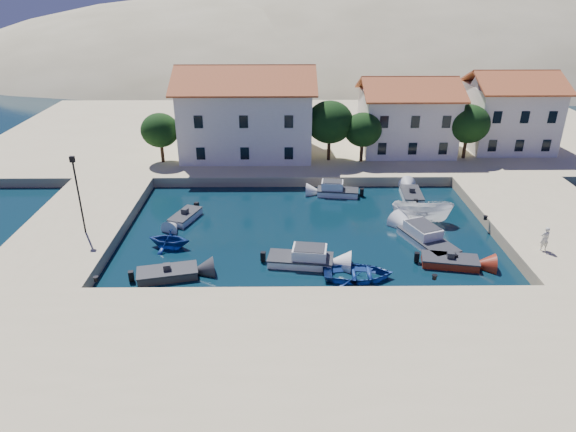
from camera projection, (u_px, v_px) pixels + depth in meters
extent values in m
plane|color=black|center=(314.00, 299.00, 33.52)|extent=(400.00, 400.00, 0.00)
cube|color=tan|center=(320.00, 354.00, 27.87)|extent=(52.00, 12.00, 1.00)
cube|color=tan|center=(554.00, 225.00, 42.56)|extent=(11.00, 20.00, 1.00)
cube|color=tan|center=(77.00, 227.00, 42.21)|extent=(8.00, 20.00, 1.00)
cube|color=tan|center=(313.00, 133.00, 67.80)|extent=(80.00, 36.00, 1.00)
ellipsoid|color=#958A65|center=(254.00, 134.00, 141.63)|extent=(198.00, 126.00, 72.00)
ellipsoid|color=#958A65|center=(400.00, 132.00, 162.27)|extent=(220.00, 176.00, 99.00)
cube|color=white|center=(247.00, 121.00, 56.87)|extent=(14.00, 9.00, 7.50)
pyramid|color=#A44E25|center=(245.00, 76.00, 54.83)|extent=(14.70, 9.45, 2.20)
cube|color=white|center=(406.00, 122.00, 58.14)|extent=(10.00, 8.00, 6.50)
pyramid|color=#A44E25|center=(410.00, 85.00, 56.40)|extent=(10.50, 8.40, 1.80)
cube|color=white|center=(508.00, 118.00, 59.05)|extent=(9.00, 8.00, 7.00)
pyramid|color=#A44E25|center=(515.00, 79.00, 57.20)|extent=(9.45, 8.40, 1.80)
cylinder|color=#382314|center=(162.00, 151.00, 55.12)|extent=(0.36, 0.36, 2.50)
ellipsoid|color=black|center=(160.00, 130.00, 54.17)|extent=(4.00, 4.00, 3.60)
cylinder|color=#382314|center=(329.00, 147.00, 55.63)|extent=(0.36, 0.36, 3.00)
ellipsoid|color=black|center=(330.00, 122.00, 54.49)|extent=(5.00, 5.00, 4.50)
cylinder|color=#382314|center=(362.00, 150.00, 55.31)|extent=(0.36, 0.36, 2.50)
ellipsoid|color=black|center=(363.00, 130.00, 54.36)|extent=(4.00, 4.00, 3.60)
cylinder|color=#382314|center=(465.00, 146.00, 56.27)|extent=(0.36, 0.36, 2.75)
ellipsoid|color=black|center=(468.00, 124.00, 55.22)|extent=(4.60, 4.60, 4.14)
cylinder|color=black|center=(79.00, 197.00, 38.94)|extent=(0.14, 0.14, 6.00)
cube|color=black|center=(72.00, 159.00, 37.68)|extent=(0.35, 0.25, 0.45)
cylinder|color=black|center=(96.00, 279.00, 33.64)|extent=(0.36, 0.36, 0.30)
cylinder|color=black|center=(435.00, 277.00, 33.83)|extent=(0.36, 0.36, 0.30)
cylinder|color=black|center=(485.00, 218.00, 42.24)|extent=(0.36, 0.36, 0.30)
cube|color=#2D2F32|center=(168.00, 274.00, 35.92)|extent=(4.36, 2.66, 0.90)
cube|color=#2D2F32|center=(167.00, 270.00, 35.78)|extent=(4.46, 2.71, 0.10)
cube|color=#2D2F32|center=(167.00, 267.00, 35.69)|extent=(0.60, 0.60, 0.50)
cube|color=white|center=(300.00, 261.00, 37.59)|extent=(4.84, 2.57, 0.90)
cube|color=#2D2F32|center=(300.00, 257.00, 37.45)|extent=(4.96, 2.63, 0.10)
cube|color=white|center=(301.00, 253.00, 37.30)|extent=(2.65, 1.99, 0.90)
imported|color=navy|center=(358.00, 278.00, 35.92)|extent=(4.93, 3.55, 1.01)
cube|color=maroon|center=(450.00, 262.00, 37.46)|extent=(4.20, 2.46, 0.90)
cube|color=#2D2F32|center=(450.00, 258.00, 37.32)|extent=(4.30, 2.51, 0.10)
cube|color=#2D2F32|center=(451.00, 255.00, 37.23)|extent=(0.58, 0.58, 0.50)
cube|color=white|center=(427.00, 242.00, 40.27)|extent=(3.98, 5.77, 0.90)
cube|color=#2D2F32|center=(428.00, 238.00, 40.13)|extent=(4.07, 5.91, 0.10)
cube|color=white|center=(428.00, 234.00, 39.98)|extent=(2.75, 3.31, 0.90)
imported|color=white|center=(421.00, 221.00, 44.31)|extent=(5.40, 2.83, 1.98)
cube|color=white|center=(411.00, 195.00, 48.94)|extent=(2.03, 3.91, 0.90)
cube|color=#2D2F32|center=(412.00, 192.00, 48.80)|extent=(2.08, 4.00, 0.10)
cube|color=#2D2F32|center=(412.00, 190.00, 48.71)|extent=(0.53, 0.53, 0.50)
imported|color=navy|center=(170.00, 247.00, 40.08)|extent=(3.79, 3.43, 1.73)
cube|color=white|center=(185.00, 217.00, 44.50)|extent=(2.59, 3.73, 0.90)
cube|color=#2D2F32|center=(185.00, 214.00, 44.36)|extent=(2.64, 3.82, 0.10)
cube|color=#2D2F32|center=(185.00, 211.00, 44.27)|extent=(0.64, 0.64, 0.50)
cube|color=white|center=(338.00, 193.00, 49.55)|extent=(4.03, 2.14, 0.90)
cube|color=#2D2F32|center=(338.00, 190.00, 49.41)|extent=(4.12, 2.18, 0.10)
cube|color=white|center=(338.00, 186.00, 49.25)|extent=(2.20, 1.65, 0.90)
imported|color=beige|center=(545.00, 239.00, 37.17)|extent=(0.73, 0.54, 1.85)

